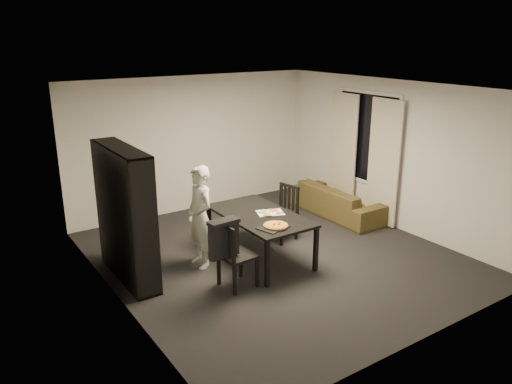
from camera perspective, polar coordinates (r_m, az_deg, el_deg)
room at (r=7.46m, az=2.43°, el=1.81°), size 5.01×5.51×2.61m
window_pane at (r=9.46m, az=12.55°, el=6.06°), size 0.02×1.40×1.60m
window_frame at (r=9.46m, az=12.53°, el=6.06°), size 0.03×1.52×1.72m
curtain_left at (r=9.13m, az=14.38°, el=3.26°), size 0.03×0.70×2.25m
curtain_right at (r=9.83m, az=9.89°, el=4.56°), size 0.03×0.70×2.25m
bookshelf at (r=7.13m, az=-14.71°, el=-2.51°), size 0.35×1.50×1.90m
dining_table at (r=7.58m, az=0.42°, el=-3.02°), size 0.96×1.73×0.72m
chair_left at (r=6.76m, az=-2.75°, el=-6.79°), size 0.47×0.47×0.95m
chair_right at (r=8.39m, az=3.31°, el=-1.90°), size 0.51×0.51×0.93m
draped_jacket at (r=6.59m, az=-3.70°, el=-5.15°), size 0.45×0.21×0.52m
person at (r=7.36m, az=-6.42°, el=-2.87°), size 0.37×0.56×1.54m
baking_tray at (r=7.05m, az=1.98°, el=-4.06°), size 0.47×0.41×0.01m
pepperoni_pizza at (r=7.07m, az=2.26°, el=-3.84°), size 0.35×0.35×0.03m
kitchen_towel at (r=7.62m, az=1.63°, el=-2.38°), size 0.48×0.42×0.01m
pizza_slices at (r=7.60m, az=1.68°, el=-2.35°), size 0.39×0.34×0.01m
sofa at (r=9.65m, az=9.34°, el=-0.97°), size 0.77×1.98×0.58m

